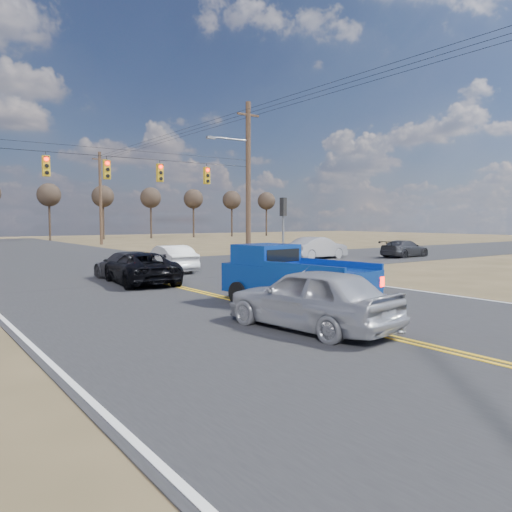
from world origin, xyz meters
TOP-DOWN VIEW (x-y plane):
  - ground at (0.00, 0.00)m, footprint 160.00×160.00m
  - road_main at (0.00, 10.00)m, footprint 14.00×120.00m
  - road_cross at (0.00, 18.00)m, footprint 120.00×12.00m
  - signal_gantry at (0.50, 17.79)m, footprint 19.60×4.83m
  - utility_poles at (0.00, 17.00)m, footprint 19.60×58.32m
  - treeline at (0.00, 26.96)m, footprint 87.00×117.80m
  - pickup_truck at (0.78, 3.83)m, footprint 2.55×5.26m
  - silver_suv at (-0.90, 1.12)m, footprint 2.41×4.77m
  - black_suv at (-0.80, 11.82)m, footprint 2.74×5.03m
  - white_car_queue at (2.31, 15.50)m, footprint 1.71×4.28m
  - dgrey_car_queue at (-0.80, 13.26)m, footprint 1.91×4.57m
  - cross_car_east_near at (14.36, 17.38)m, footprint 1.94×4.71m
  - cross_car_east_far at (20.53, 14.91)m, footprint 2.10×4.42m

SIDE VIEW (x-z plane):
  - ground at x=0.00m, z-range 0.00..0.00m
  - road_main at x=0.00m, z-range -0.01..0.01m
  - road_cross at x=0.00m, z-range -0.01..0.01m
  - cross_car_east_far at x=20.53m, z-range 0.00..1.24m
  - dgrey_car_queue at x=-0.80m, z-range 0.00..1.32m
  - black_suv at x=-0.80m, z-range 0.00..1.34m
  - white_car_queue at x=2.31m, z-range 0.00..1.39m
  - cross_car_east_near at x=14.36m, z-range 0.00..1.52m
  - silver_suv at x=-0.90m, z-range 0.00..1.56m
  - pickup_truck at x=0.78m, z-range -0.03..1.87m
  - signal_gantry at x=0.50m, z-range 0.06..10.06m
  - utility_poles at x=0.00m, z-range 0.23..10.23m
  - treeline at x=0.00m, z-range 2.00..9.40m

